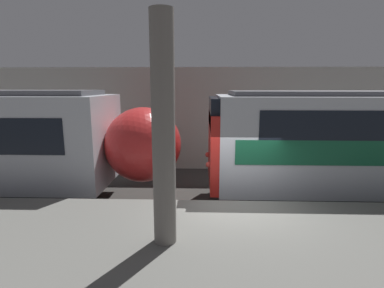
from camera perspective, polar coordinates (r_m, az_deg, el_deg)
name	(u,v)px	position (r m, az deg, el deg)	size (l,w,h in m)	color
ground_plane	(234,238)	(8.14, 8.06, -17.33)	(120.00, 120.00, 0.00)	#33302D
platform	(251,284)	(5.74, 11.11, -24.76)	(40.00, 5.06, 1.02)	slate
station_rear_barrier	(221,119)	(13.87, 5.46, 4.70)	(50.00, 0.15, 4.68)	#9E998E
support_pillar_near	(164,133)	(5.19, -5.45, 2.11)	(0.41, 0.41, 4.05)	slate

